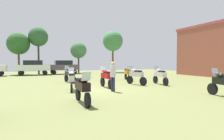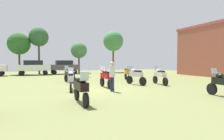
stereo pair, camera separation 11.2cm
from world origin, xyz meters
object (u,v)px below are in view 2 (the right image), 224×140
(motorcycle_10, at_px, (106,77))
(motorcycle_11, at_px, (70,74))
(motorcycle_13, at_px, (71,79))
(person_1, at_px, (112,74))
(motorcycle_1, at_px, (136,75))
(car_1, at_px, (64,66))
(motorcycle_5, at_px, (127,73))
(motorcycle_7, at_px, (81,87))
(tree_4, at_px, (19,44))
(motorcycle_2, at_px, (160,75))
(tree_5, at_px, (39,37))
(motorcycle_3, at_px, (224,83))
(tree_3, at_px, (79,50))
(tree_6, at_px, (113,41))
(car_2, at_px, (34,66))

(motorcycle_10, height_order, motorcycle_11, motorcycle_10)
(motorcycle_13, relative_size, person_1, 1.18)
(motorcycle_1, relative_size, car_1, 0.48)
(motorcycle_5, relative_size, car_1, 0.48)
(motorcycle_7, bearing_deg, motorcycle_1, -139.65)
(car_1, xyz_separation_m, tree_4, (-5.99, 1.60, 3.17))
(motorcycle_2, height_order, car_1, car_1)
(car_1, height_order, tree_5, tree_5)
(person_1, bearing_deg, motorcycle_5, -45.64)
(person_1, bearing_deg, tree_4, 7.60)
(motorcycle_3, height_order, person_1, person_1)
(motorcycle_3, bearing_deg, tree_3, 101.87)
(motorcycle_5, distance_m, motorcycle_10, 5.54)
(motorcycle_2, relative_size, tree_6, 0.32)
(motorcycle_7, xyz_separation_m, tree_5, (-1.38, 21.48, 4.69))
(motorcycle_3, xyz_separation_m, tree_6, (3.57, 23.27, 4.62))
(motorcycle_2, distance_m, motorcycle_11, 7.65)
(car_2, height_order, person_1, car_2)
(car_2, relative_size, tree_5, 0.63)
(motorcycle_5, height_order, motorcycle_10, motorcycle_10)
(car_1, relative_size, tree_4, 0.74)
(motorcycle_13, bearing_deg, tree_4, 113.38)
(motorcycle_2, height_order, tree_6, tree_6)
(tree_4, bearing_deg, motorcycle_13, -76.51)
(motorcycle_2, distance_m, motorcycle_7, 8.46)
(motorcycle_1, bearing_deg, tree_5, 97.65)
(motorcycle_10, height_order, tree_3, tree_3)
(person_1, bearing_deg, motorcycle_10, -18.51)
(car_2, xyz_separation_m, tree_3, (6.70, 2.42, 2.45))
(motorcycle_2, distance_m, person_1, 5.15)
(motorcycle_2, height_order, tree_4, tree_4)
(motorcycle_1, height_order, motorcycle_5, motorcycle_1)
(motorcycle_13, distance_m, tree_5, 18.24)
(tree_4, xyz_separation_m, tree_6, (14.65, 0.31, 1.01))
(tree_4, bearing_deg, tree_5, -2.19)
(tree_6, bearing_deg, motorcycle_10, -114.21)
(car_2, distance_m, tree_6, 13.69)
(motorcycle_2, bearing_deg, car_1, 116.55)
(motorcycle_11, height_order, motorcycle_13, motorcycle_11)
(motorcycle_5, bearing_deg, person_1, 69.55)
(motorcycle_7, height_order, motorcycle_10, motorcycle_10)
(car_1, bearing_deg, car_2, 98.24)
(motorcycle_5, relative_size, car_2, 0.49)
(motorcycle_7, relative_size, motorcycle_11, 0.97)
(motorcycle_13, relative_size, car_2, 0.50)
(motorcycle_1, height_order, tree_5, tree_5)
(motorcycle_1, height_order, motorcycle_3, motorcycle_1)
(motorcycle_5, relative_size, tree_6, 0.30)
(motorcycle_13, bearing_deg, motorcycle_7, -83.50)
(motorcycle_1, distance_m, motorcycle_2, 1.94)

